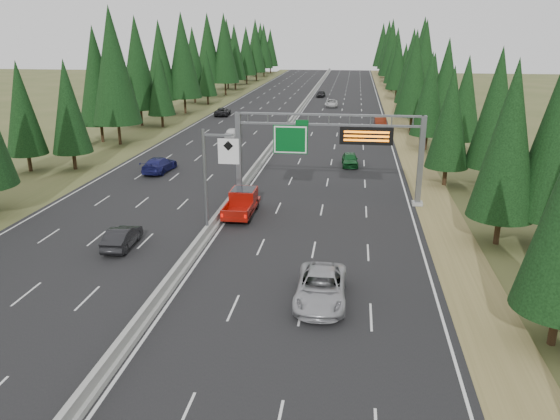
{
  "coord_description": "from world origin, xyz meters",
  "views": [
    {
      "loc": [
        10.42,
        -11.75,
        14.56
      ],
      "look_at": [
        6.1,
        20.0,
        4.04
      ],
      "focal_mm": 35.0,
      "sensor_mm": 36.0,
      "label": 1
    }
  ],
  "objects": [
    {
      "name": "red_pickup",
      "position": [
        1.5,
        30.73,
        1.17
      ],
      "size": [
        2.16,
        6.05,
        1.97
      ],
      "color": "black",
      "rests_on": "road"
    },
    {
      "name": "silver_minivan",
      "position": [
        8.98,
        15.92,
        0.92
      ],
      "size": [
        2.82,
        6.07,
        1.68
      ],
      "primitive_type": "imported",
      "rotation": [
        0.0,
        0.0,
        0.0
      ],
      "color": "#A7A7AC",
      "rests_on": "road"
    },
    {
      "name": "car_onc_white",
      "position": [
        -6.71,
        64.07,
        0.8
      ],
      "size": [
        1.88,
        4.29,
        1.44
      ],
      "primitive_type": "imported",
      "rotation": [
        0.0,
        0.0,
        3.1
      ],
      "color": "white",
      "rests_on": "road"
    },
    {
      "name": "car_ahead_dkred",
      "position": [
        14.5,
        74.87,
        0.9
      ],
      "size": [
        1.89,
        5.04,
        1.64
      ],
      "primitive_type": "imported",
      "rotation": [
        0.0,
        0.0,
        0.03
      ],
      "color": "maroon",
      "rests_on": "road"
    },
    {
      "name": "car_onc_near",
      "position": [
        -5.4,
        22.19,
        0.82
      ],
      "size": [
        1.82,
        4.57,
        1.48
      ],
      "primitive_type": "imported",
      "rotation": [
        0.0,
        0.0,
        3.2
      ],
      "color": "black",
      "rests_on": "road"
    },
    {
      "name": "tree_row_right",
      "position": [
        21.73,
        65.86,
        9.12
      ],
      "size": [
        12.28,
        243.49,
        18.85
      ],
      "color": "black",
      "rests_on": "ground"
    },
    {
      "name": "car_ahead_green",
      "position": [
        10.13,
        48.94,
        0.82
      ],
      "size": [
        1.99,
        4.44,
        1.48
      ],
      "primitive_type": "imported",
      "rotation": [
        0.0,
        0.0,
        0.06
      ],
      "color": "#125221",
      "rests_on": "road"
    },
    {
      "name": "car_onc_far",
      "position": [
        -13.17,
        84.8,
        0.81
      ],
      "size": [
        2.8,
        5.4,
        1.45
      ],
      "primitive_type": "imported",
      "rotation": [
        0.0,
        0.0,
        3.22
      ],
      "color": "black",
      "rests_on": "road"
    },
    {
      "name": "car_onc_blue",
      "position": [
        -10.23,
        43.33,
        0.89
      ],
      "size": [
        2.64,
        5.71,
        1.61
      ],
      "primitive_type": "imported",
      "rotation": [
        0.0,
        0.0,
        3.07
      ],
      "color": "navy",
      "rests_on": "road"
    },
    {
      "name": "shoulder_right",
      "position": [
        17.8,
        80.0,
        0.03
      ],
      "size": [
        3.6,
        260.0,
        0.06
      ],
      "primitive_type": "cube",
      "color": "olive",
      "rests_on": "ground"
    },
    {
      "name": "hov_sign_pole",
      "position": [
        0.58,
        24.97,
        4.72
      ],
      "size": [
        2.8,
        0.5,
        8.0
      ],
      "color": "slate",
      "rests_on": "road"
    },
    {
      "name": "tree_row_left",
      "position": [
        -22.11,
        83.7,
        9.47
      ],
      "size": [
        11.64,
        242.94,
        18.75
      ],
      "color": "black",
      "rests_on": "ground"
    },
    {
      "name": "sign_gantry",
      "position": [
        8.92,
        34.88,
        5.27
      ],
      "size": [
        16.75,
        0.98,
        7.8
      ],
      "color": "slate",
      "rests_on": "road"
    },
    {
      "name": "median_barrier",
      "position": [
        0.0,
        80.0,
        0.41
      ],
      "size": [
        0.7,
        260.0,
        0.85
      ],
      "color": "gray",
      "rests_on": "road"
    },
    {
      "name": "car_ahead_white",
      "position": [
        5.78,
        99.59,
        0.8
      ],
      "size": [
        2.55,
        5.23,
        1.43
      ],
      "primitive_type": "imported",
      "rotation": [
        0.0,
        0.0,
        0.03
      ],
      "color": "silver",
      "rests_on": "road"
    },
    {
      "name": "shoulder_left",
      "position": [
        -17.8,
        80.0,
        0.03
      ],
      "size": [
        3.6,
        260.0,
        0.06
      ],
      "primitive_type": "cube",
      "color": "#465126",
      "rests_on": "ground"
    },
    {
      "name": "car_ahead_dkgrey",
      "position": [
        12.18,
        65.03,
        0.81
      ],
      "size": [
        2.4,
        5.15,
        1.46
      ],
      "primitive_type": "imported",
      "rotation": [
        0.0,
        0.0,
        -0.07
      ],
      "color": "black",
      "rests_on": "road"
    },
    {
      "name": "car_ahead_far",
      "position": [
        2.52,
        116.65,
        0.82
      ],
      "size": [
        2.07,
        4.45,
        1.48
      ],
      "primitive_type": "imported",
      "rotation": [
        0.0,
        0.0,
        -0.08
      ],
      "color": "black",
      "rests_on": "road"
    },
    {
      "name": "road",
      "position": [
        0.0,
        80.0,
        0.04
      ],
      "size": [
        32.0,
        260.0,
        0.08
      ],
      "primitive_type": "cube",
      "color": "black",
      "rests_on": "ground"
    }
  ]
}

